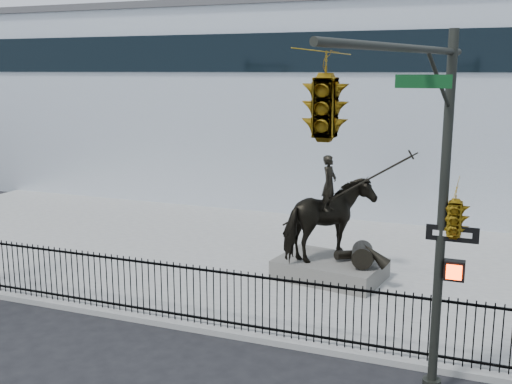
% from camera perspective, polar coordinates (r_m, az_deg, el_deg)
% --- Properties ---
extents(ground, '(120.00, 120.00, 0.00)m').
position_cam_1_polar(ground, '(14.90, -12.51, -13.69)').
color(ground, black).
rests_on(ground, ground).
extents(plaza, '(30.00, 12.00, 0.15)m').
position_cam_1_polar(plaza, '(20.65, -1.77, -5.97)').
color(plaza, gray).
rests_on(plaza, ground).
extents(building, '(44.00, 14.00, 9.00)m').
position_cam_1_polar(building, '(32.12, 7.25, 8.25)').
color(building, white).
rests_on(building, ground).
extents(picket_fence, '(22.10, 0.10, 1.50)m').
position_cam_1_polar(picket_fence, '(15.52, -10.09, -8.93)').
color(picket_fence, black).
rests_on(picket_fence, plaza).
extents(statue_plinth, '(3.35, 2.56, 0.57)m').
position_cam_1_polar(statue_plinth, '(18.22, 7.06, -7.28)').
color(statue_plinth, '#585550').
rests_on(statue_plinth, plaza).
extents(equestrian_statue, '(3.86, 2.71, 3.31)m').
position_cam_1_polar(equestrian_statue, '(17.78, 7.35, -2.78)').
color(equestrian_statue, black).
rests_on(equestrian_statue, statue_plinth).
extents(traffic_signal_right, '(2.17, 6.86, 7.00)m').
position_cam_1_polar(traffic_signal_right, '(9.34, 13.57, 2.41)').
color(traffic_signal_right, black).
rests_on(traffic_signal_right, ground).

